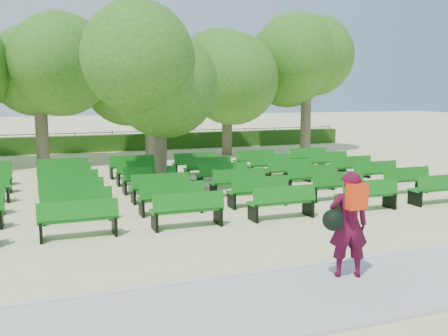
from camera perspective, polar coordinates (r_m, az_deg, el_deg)
name	(u,v)px	position (r m, az deg, el deg)	size (l,w,h in m)	color
ground	(215,200)	(14.93, -1.09, -3.63)	(120.00, 120.00, 0.00)	beige
paving	(366,288)	(8.57, 15.91, -13.10)	(30.00, 2.20, 0.06)	#BCBAB6
curb	(327,265)	(9.45, 11.74, -10.75)	(30.00, 0.12, 0.10)	silver
hedge	(132,142)	(28.32, -10.49, 2.92)	(26.00, 0.70, 0.90)	#274F14
fence	(131,149)	(28.76, -10.60, 2.09)	(26.00, 0.10, 1.02)	black
tree_line	(147,159)	(24.46, -8.84, 1.03)	(21.80, 6.80, 7.04)	#3B741F
bench_array	(193,191)	(15.78, -3.59, -2.65)	(1.74, 0.62, 1.08)	#136F15
tree_among	(159,71)	(15.72, -7.44, 10.89)	(3.92, 3.92, 5.59)	brown
person	(348,223)	(8.64, 13.94, -6.12)	(0.90, 0.63, 1.81)	#4A0A22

